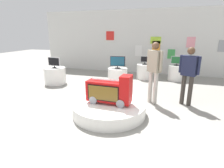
% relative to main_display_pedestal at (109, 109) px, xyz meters
% --- Properties ---
extents(ground_plane, '(30.00, 30.00, 0.00)m').
position_rel_main_display_pedestal_xyz_m(ground_plane, '(-0.09, -0.28, -0.15)').
color(ground_plane, gray).
extents(back_wall_display, '(10.54, 0.13, 3.13)m').
position_rel_main_display_pedestal_xyz_m(back_wall_display, '(-0.08, 5.20, 1.41)').
color(back_wall_display, silver).
rests_on(back_wall_display, ground).
extents(main_display_pedestal, '(1.84, 1.84, 0.30)m').
position_rel_main_display_pedestal_xyz_m(main_display_pedestal, '(0.00, 0.00, 0.00)').
color(main_display_pedestal, white).
rests_on(main_display_pedestal, ground).
extents(novelty_firetruck_tv, '(1.12, 0.46, 0.74)m').
position_rel_main_display_pedestal_xyz_m(novelty_firetruck_tv, '(0.02, -0.01, 0.46)').
color(novelty_firetruck_tv, gray).
rests_on(novelty_firetruck_tv, main_display_pedestal).
extents(display_pedestal_left_rear, '(0.69, 0.69, 0.66)m').
position_rel_main_display_pedestal_xyz_m(display_pedestal_left_rear, '(0.38, 3.97, 0.18)').
color(display_pedestal_left_rear, white).
rests_on(display_pedestal_left_rear, ground).
extents(tv_on_left_rear, '(0.38, 0.23, 0.36)m').
position_rel_main_display_pedestal_xyz_m(tv_on_left_rear, '(0.38, 3.96, 0.69)').
color(tv_on_left_rear, black).
rests_on(tv_on_left_rear, display_pedestal_left_rear).
extents(display_pedestal_center_rear, '(0.64, 0.64, 0.66)m').
position_rel_main_display_pedestal_xyz_m(display_pedestal_center_rear, '(1.73, 4.10, 0.18)').
color(display_pedestal_center_rear, white).
rests_on(display_pedestal_center_rear, ground).
extents(tv_on_center_rear, '(0.50, 0.24, 0.39)m').
position_rel_main_display_pedestal_xyz_m(tv_on_center_rear, '(1.73, 4.10, 0.71)').
color(tv_on_center_rear, black).
rests_on(tv_on_center_rear, display_pedestal_center_rear).
extents(display_pedestal_right_rear, '(0.77, 0.77, 0.66)m').
position_rel_main_display_pedestal_xyz_m(display_pedestal_right_rear, '(-0.53, 2.73, 0.18)').
color(display_pedestal_right_rear, white).
rests_on(display_pedestal_right_rear, ground).
extents(tv_on_right_rear, '(0.59, 0.24, 0.47)m').
position_rel_main_display_pedestal_xyz_m(tv_on_right_rear, '(-0.53, 2.72, 0.76)').
color(tv_on_right_rear, black).
rests_on(tv_on_right_rear, display_pedestal_right_rear).
extents(display_pedestal_far_right, '(0.85, 0.85, 0.66)m').
position_rel_main_display_pedestal_xyz_m(display_pedestal_far_right, '(-2.99, 2.09, 0.18)').
color(display_pedestal_far_right, white).
rests_on(display_pedestal_far_right, ground).
extents(tv_on_far_right, '(0.56, 0.17, 0.42)m').
position_rel_main_display_pedestal_xyz_m(tv_on_far_right, '(-2.99, 2.09, 0.74)').
color(tv_on_far_right, black).
rests_on(tv_on_far_right, display_pedestal_far_right).
extents(shopper_browsing_near_truck, '(0.45, 0.40, 1.77)m').
position_rel_main_display_pedestal_xyz_m(shopper_browsing_near_truck, '(0.98, 1.12, 0.89)').
color(shopper_browsing_near_truck, '#B2ADA3').
rests_on(shopper_browsing_near_truck, ground).
extents(shopper_browsing_rear, '(0.52, 0.34, 1.64)m').
position_rel_main_display_pedestal_xyz_m(shopper_browsing_rear, '(1.91, 1.25, 0.81)').
color(shopper_browsing_rear, '#38332D').
rests_on(shopper_browsing_rear, ground).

